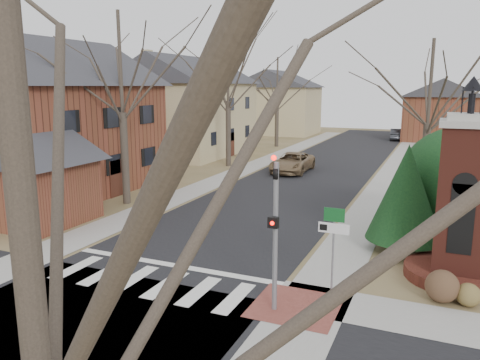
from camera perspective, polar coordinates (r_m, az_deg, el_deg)
The scene contains 27 objects.
ground at distance 15.03m, azimuth -12.72°, elevation -13.15°, with size 120.00×120.00×0.00m, color brown.
main_street at distance 34.52m, azimuth 9.20°, elevation 0.95°, with size 8.00×70.00×0.01m, color black.
cross_street at distance 13.01m, azimuth -20.87°, elevation -17.72°, with size 120.00×8.00×0.01m, color black.
crosswalk_zone at distance 15.62m, azimuth -10.96°, elevation -12.07°, with size 8.00×2.20×0.02m, color silver.
stop_bar at distance 16.78m, azimuth -8.04°, elevation -10.28°, with size 8.00×0.35×0.02m, color silver.
sidewalk_right_main at distance 33.66m, azimuth 17.80°, elevation 0.28°, with size 2.00×60.00×0.02m, color gray.
sidewalk_left at distance 36.12m, azimuth 1.18°, elevation 1.56°, with size 2.00×60.00×0.02m, color gray.
curb_apron at distance 13.88m, azimuth 6.77°, elevation -15.05°, with size 2.40×2.40×0.02m, color brown.
traffic_signal_pole at distance 12.69m, azimuth 4.31°, elevation -5.05°, with size 0.28×0.41×4.50m.
sign_post at distance 13.86m, azimuth 11.30°, elevation -6.58°, with size 0.90×0.07×2.75m.
brick_gate_monument at distance 16.45m, azimuth 25.32°, elevation -3.83°, with size 3.20×3.20×6.47m.
house_brick_left at distance 29.88m, azimuth -22.20°, elevation 7.65°, with size 9.80×11.80×9.42m.
house_stucco_left at distance 43.76m, azimuth -6.51°, elevation 9.25°, with size 9.80×12.80×9.28m.
garage_left at distance 23.13m, azimuth -23.59°, elevation 0.63°, with size 4.80×4.80×4.29m.
house_distant_left at distance 62.36m, azimuth 4.50°, elevation 9.59°, with size 10.80×8.80×8.53m.
house_distant_right at distance 59.00m, azimuth 23.37°, elevation 8.01°, with size 8.80×8.80×7.30m.
evergreen_near at distance 18.39m, azimuth 19.60°, elevation -1.44°, with size 2.80×2.80×4.10m.
evergreen_mass at distance 20.81m, azimuth 25.05°, elevation -0.14°, with size 4.80×4.80×4.80m, color black.
bare_tree_0 at distance 25.15m, azimuth -14.44°, elevation 14.51°, with size 8.05×8.05×11.15m.
bare_tree_1 at distance 36.35m, azimuth -1.48°, elevation 14.31°, with size 8.40×8.40×11.64m.
bare_tree_2 at distance 48.58m, azimuth 4.59°, elevation 12.36°, with size 7.35×7.35×10.19m.
bare_tree_3 at distance 26.96m, azimuth 22.29°, elevation 11.66°, with size 7.00×7.00×9.70m.
bare_tree_4 at distance 2.98m, azimuth -26.48°, elevation 13.74°, with size 6.65×6.65×9.21m.
pickup_truck at distance 34.28m, azimuth 6.40°, elevation 2.13°, with size 2.33×5.06×1.41m, color olive.
distant_car at distance 57.60m, azimuth 18.55°, elevation 5.31°, with size 1.40×4.00×1.32m, color #33363B.
dry_shrub_left at distance 15.07m, azimuth 23.42°, elevation -11.80°, with size 0.96×0.96×0.96m, color #503724.
dry_shrub_right at distance 15.15m, azimuth 26.08°, elevation -12.47°, with size 0.68×0.68×0.68m, color brown.
Camera 1 is at (8.25, -10.95, 6.17)m, focal length 35.00 mm.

